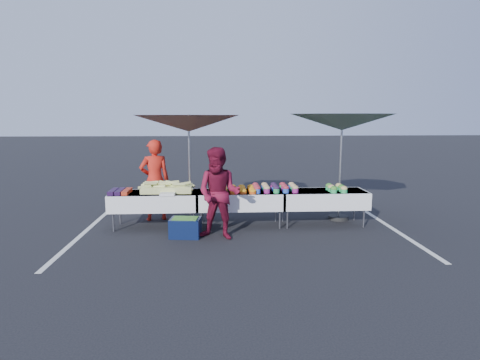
{
  "coord_description": "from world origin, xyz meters",
  "views": [
    {
      "loc": [
        -0.49,
        -8.4,
        2.34
      ],
      "look_at": [
        0.0,
        0.0,
        1.0
      ],
      "focal_mm": 30.0,
      "sensor_mm": 36.0,
      "label": 1
    }
  ],
  "objects": [
    {
      "name": "umbrella_right",
      "position": [
        2.29,
        0.4,
        2.19
      ],
      "size": [
        2.47,
        2.47,
        2.42
      ],
      "rotation": [
        0.0,
        0.0,
        0.04
      ],
      "color": "black",
      "rests_on": "ground"
    },
    {
      "name": "berry_punnets",
      "position": [
        -2.51,
        -0.06,
        0.79
      ],
      "size": [
        0.4,
        0.54,
        0.08
      ],
      "color": "black",
      "rests_on": "table_left"
    },
    {
      "name": "table_right",
      "position": [
        1.8,
        0.0,
        0.58
      ],
      "size": [
        1.86,
        0.81,
        0.75
      ],
      "color": "white",
      "rests_on": "ground"
    },
    {
      "name": "carrot_bowls",
      "position": [
        -0.15,
        -0.01,
        0.8
      ],
      "size": [
        0.95,
        0.69,
        0.11
      ],
      "color": "#C54D15",
      "rests_on": "table_center"
    },
    {
      "name": "ground",
      "position": [
        0.0,
        0.0,
        0.0
      ],
      "size": [
        80.0,
        80.0,
        0.0
      ],
      "primitive_type": "plane",
      "color": "black"
    },
    {
      "name": "stripe_right",
      "position": [
        3.2,
        0.0,
        0.0
      ],
      "size": [
        0.1,
        5.0,
        0.0
      ],
      "primitive_type": "cube",
      "color": "silver",
      "rests_on": "ground"
    },
    {
      "name": "storage_bin",
      "position": [
        -1.12,
        -0.76,
        0.2
      ],
      "size": [
        0.63,
        0.49,
        0.38
      ],
      "rotation": [
        0.0,
        0.0,
        -0.12
      ],
      "color": "#0B1637",
      "rests_on": "ground"
    },
    {
      "name": "corn_pile",
      "position": [
        -1.55,
        0.04,
        0.84
      ],
      "size": [
        1.16,
        0.57,
        0.26
      ],
      "color": "#A6BD61",
      "rests_on": "table_left"
    },
    {
      "name": "plastic_bags",
      "position": [
        -1.5,
        -0.3,
        0.78
      ],
      "size": [
        0.3,
        0.25,
        0.05
      ],
      "primitive_type": "cube",
      "color": "white",
      "rests_on": "table_left"
    },
    {
      "name": "stripe_left",
      "position": [
        -3.2,
        0.0,
        0.0
      ],
      "size": [
        0.1,
        5.0,
        0.0
      ],
      "primitive_type": "cube",
      "color": "silver",
      "rests_on": "ground"
    },
    {
      "name": "umbrella_left",
      "position": [
        -1.09,
        0.4,
        2.17
      ],
      "size": [
        2.92,
        2.92,
        2.39
      ],
      "rotation": [
        0.0,
        0.0,
        0.29
      ],
      "color": "black",
      "rests_on": "ground"
    },
    {
      "name": "bean_baskets",
      "position": [
        2.06,
        -0.1,
        0.82
      ],
      "size": [
        0.36,
        0.5,
        0.15
      ],
      "color": "green",
      "rests_on": "table_right"
    },
    {
      "name": "vendor",
      "position": [
        -1.89,
        0.62,
        0.92
      ],
      "size": [
        0.77,
        0.62,
        1.83
      ],
      "primitive_type": "imported",
      "rotation": [
        0.0,
        0.0,
        3.44
      ],
      "color": "red",
      "rests_on": "ground"
    },
    {
      "name": "potato_cups",
      "position": [
        0.75,
        0.0,
        0.83
      ],
      "size": [
        0.94,
        0.58,
        0.16
      ],
      "color": "blue",
      "rests_on": "table_right"
    },
    {
      "name": "table_center",
      "position": [
        0.0,
        0.0,
        0.58
      ],
      "size": [
        1.86,
        0.81,
        0.75
      ],
      "color": "white",
      "rests_on": "ground"
    },
    {
      "name": "table_left",
      "position": [
        -1.8,
        0.0,
        0.58
      ],
      "size": [
        1.86,
        0.81,
        0.75
      ],
      "color": "white",
      "rests_on": "ground"
    },
    {
      "name": "customer",
      "position": [
        -0.45,
        -0.9,
        0.88
      ],
      "size": [
        1.02,
        0.9,
        1.77
      ],
      "primitive_type": "imported",
      "rotation": [
        0.0,
        0.0,
        -0.32
      ],
      "color": "maroon",
      "rests_on": "ground"
    }
  ]
}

